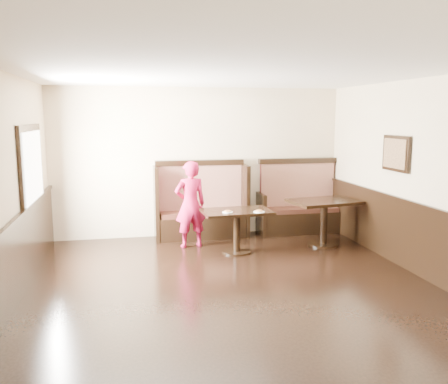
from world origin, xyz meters
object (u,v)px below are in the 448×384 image
object	(u,v)px
table_main	(237,220)
table_neighbor	(324,212)
booth_main	(201,209)
booth_neighbor	(299,208)
child	(190,204)

from	to	relation	value
table_main	table_neighbor	size ratio (longest dim) A/B	0.92
booth_main	table_main	bearing A→B (deg)	-70.37
booth_neighbor	table_neighbor	size ratio (longest dim) A/B	1.30
table_neighbor	table_main	bearing A→B (deg)	175.76
booth_main	table_neighbor	size ratio (longest dim) A/B	1.38
booth_main	table_neighbor	xyz separation A→B (m)	(2.03, -1.03, 0.08)
table_neighbor	booth_main	bearing A→B (deg)	143.81
booth_neighbor	child	size ratio (longest dim) A/B	1.09
table_main	table_neighbor	distance (m)	1.62
table_main	child	world-z (taller)	child
table_main	child	size ratio (longest dim) A/B	0.77
booth_neighbor	table_main	xyz separation A→B (m)	(-1.53, -1.17, 0.07)
booth_neighbor	table_main	distance (m)	1.93
booth_main	child	xyz separation A→B (m)	(-0.29, -0.66, 0.23)
booth_neighbor	child	distance (m)	2.35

